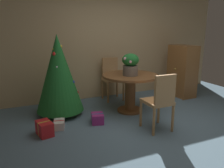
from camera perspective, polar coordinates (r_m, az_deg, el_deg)
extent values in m
plane|color=slate|center=(3.99, 12.17, -10.85)|extent=(6.60, 6.60, 0.00)
cube|color=tan|center=(5.56, -0.73, 10.26)|extent=(6.00, 0.10, 2.60)
cylinder|color=brown|center=(4.70, 4.45, -6.48)|extent=(0.51, 0.51, 0.04)
cylinder|color=brown|center=(4.58, 4.53, -2.31)|extent=(0.21, 0.21, 0.67)
cylinder|color=brown|center=(4.50, 4.62, 2.06)|extent=(1.10, 1.10, 0.04)
cylinder|color=#665B51|center=(4.42, 4.58, 3.36)|extent=(0.29, 0.29, 0.19)
ellipsoid|color=#1E6628|center=(4.38, 4.63, 6.03)|extent=(0.32, 0.32, 0.24)
sphere|color=#E5A8B2|center=(4.48, 5.20, 6.80)|extent=(0.08, 0.08, 0.08)
sphere|color=#E5A8B2|center=(4.25, 4.63, 5.63)|extent=(0.07, 0.07, 0.07)
sphere|color=#E5A8B2|center=(4.28, 3.33, 6.30)|extent=(0.07, 0.07, 0.07)
sphere|color=#E5A8B2|center=(4.40, 3.22, 6.72)|extent=(0.05, 0.05, 0.05)
cylinder|color=#B27F4C|center=(5.28, 2.87, -1.76)|extent=(0.04, 0.04, 0.45)
cylinder|color=#B27F4C|center=(5.13, -0.99, -2.24)|extent=(0.04, 0.04, 0.45)
cylinder|color=#B27F4C|center=(5.58, 1.30, -0.91)|extent=(0.04, 0.04, 0.45)
cylinder|color=#B27F4C|center=(5.43, -2.39, -1.33)|extent=(0.04, 0.04, 0.45)
cube|color=#B27F4C|center=(5.29, 0.21, 1.09)|extent=(0.43, 0.38, 0.05)
cube|color=#B27F4C|center=(5.39, -0.52, 4.13)|extent=(0.39, 0.05, 0.47)
cylinder|color=#B27F4C|center=(3.95, 7.20, -7.37)|extent=(0.04, 0.04, 0.45)
cylinder|color=#B27F4C|center=(4.14, 11.53, -6.54)|extent=(0.04, 0.04, 0.45)
cylinder|color=#B27F4C|center=(3.65, 10.38, -9.33)|extent=(0.04, 0.04, 0.45)
cylinder|color=#B27F4C|center=(3.86, 14.90, -8.29)|extent=(0.04, 0.04, 0.45)
cube|color=#B27F4C|center=(3.81, 11.17, -4.36)|extent=(0.41, 0.43, 0.05)
cube|color=#B27F4C|center=(3.59, 13.10, -1.35)|extent=(0.37, 0.05, 0.46)
cylinder|color=brown|center=(4.60, -12.63, -6.86)|extent=(0.10, 0.10, 0.10)
cone|color=#1E6628|center=(4.39, -13.16, 2.61)|extent=(0.89, 0.89, 1.45)
sphere|color=#2D51A8|center=(4.37, -9.67, 0.49)|extent=(0.06, 0.06, 0.06)
sphere|color=gold|center=(4.33, -12.69, 9.14)|extent=(0.06, 0.06, 0.06)
sphere|color=silver|center=(4.21, -13.54, 4.14)|extent=(0.05, 0.05, 0.05)
sphere|color=red|center=(4.58, -8.62, -2.07)|extent=(0.05, 0.05, 0.05)
sphere|color=red|center=(4.54, -11.43, 2.98)|extent=(0.04, 0.04, 0.04)
sphere|color=red|center=(4.26, -14.27, 7.45)|extent=(0.05, 0.05, 0.05)
sphere|color=red|center=(4.26, -14.20, 7.23)|extent=(0.06, 0.06, 0.06)
sphere|color=gold|center=(4.31, -14.41, 8.38)|extent=(0.04, 0.04, 0.04)
cube|color=#9E287A|center=(4.11, -3.65, -8.54)|extent=(0.26, 0.30, 0.17)
cube|color=#1E569E|center=(4.11, -3.65, -8.54)|extent=(0.21, 0.08, 0.17)
cube|color=red|center=(3.80, -16.46, -10.58)|extent=(0.26, 0.34, 0.22)
cube|color=gold|center=(3.80, -16.46, -10.58)|extent=(0.21, 0.07, 0.22)
cube|color=silver|center=(4.01, -13.04, -9.78)|extent=(0.23, 0.30, 0.13)
cube|color=red|center=(4.01, -13.04, -9.78)|extent=(0.18, 0.07, 0.13)
cube|color=brown|center=(5.85, 17.06, 3.13)|extent=(0.40, 0.68, 1.24)
sphere|color=#B29338|center=(5.71, 15.50, 3.61)|extent=(0.04, 0.04, 0.04)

